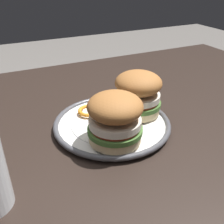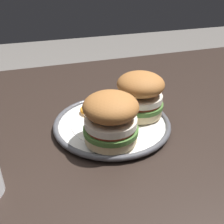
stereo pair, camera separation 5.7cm
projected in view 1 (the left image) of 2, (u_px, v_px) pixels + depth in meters
The scene contains 7 objects.
dining_table at pixel (103, 152), 0.68m from camera, with size 1.43×0.86×0.76m.
dinner_plate at pixel (112, 124), 0.59m from camera, with size 0.26×0.26×0.02m.
sandwich_half_left at pixel (138, 92), 0.60m from camera, with size 0.15×0.15×0.10m.
sandwich_half_right at pixel (115, 117), 0.50m from camera, with size 0.15×0.15×0.10m.
orange_peel_curled at pixel (89, 111), 0.62m from camera, with size 0.07×0.07×0.01m.
orange_peel_strip_long at pixel (102, 101), 0.67m from camera, with size 0.06×0.05×0.01m.
orange_peel_strip_short at pixel (107, 117), 0.59m from camera, with size 0.04×0.06×0.01m.
Camera 1 is at (-0.21, -0.50, 1.09)m, focal length 41.92 mm.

